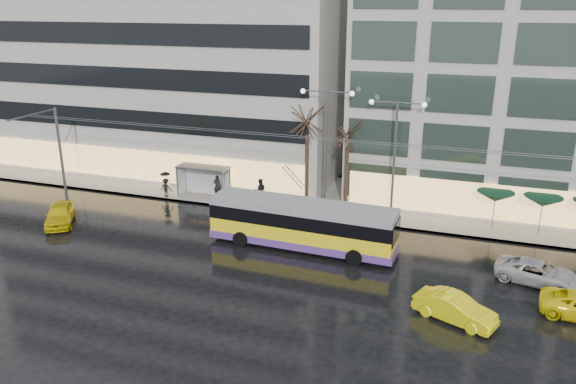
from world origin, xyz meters
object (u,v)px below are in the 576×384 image
at_px(bus_shelter, 200,174).
at_px(taxi_a, 60,214).
at_px(street_lamp_near, 326,134).
at_px(trolleybus, 302,226).

distance_m(bus_shelter, taxi_a, 10.98).
relative_size(street_lamp_near, taxi_a, 2.06).
xyz_separation_m(bus_shelter, street_lamp_near, (10.38, 0.11, 4.03)).
xyz_separation_m(trolleybus, street_lamp_near, (-0.38, 6.90, 4.48)).
bearing_deg(street_lamp_near, taxi_a, -153.34).
bearing_deg(bus_shelter, taxi_a, -128.67).
bearing_deg(trolleybus, bus_shelter, 147.79).
relative_size(trolleybus, bus_shelter, 2.90).
bearing_deg(trolleybus, street_lamp_near, 93.17).
height_order(street_lamp_near, taxi_a, street_lamp_near).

